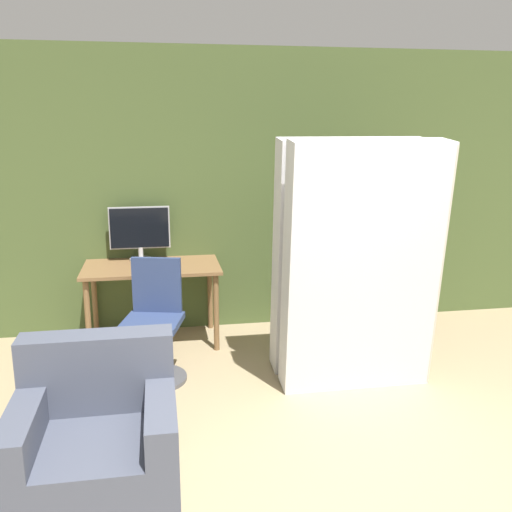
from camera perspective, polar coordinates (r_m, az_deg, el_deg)
wall_back at (r=5.62m, az=0.36°, el=6.50°), size 8.00×0.06×2.70m
desk at (r=5.29m, az=-10.35°, el=-1.94°), size 1.23×0.70×0.74m
monitor at (r=5.43m, az=-11.55°, el=2.49°), size 0.56×0.21×0.51m
office_chair at (r=4.62m, az=-10.17°, el=-7.38°), size 0.53×0.53×0.96m
bookshelf at (r=5.93m, az=12.41°, el=1.28°), size 0.67×0.25×1.61m
mattress_near at (r=4.28m, az=10.61°, el=-1.28°), size 1.15×0.44×1.90m
mattress_far at (r=4.61m, az=9.04°, el=-0.17°), size 1.15×0.44×1.90m
armchair at (r=3.35m, az=-15.58°, el=-17.52°), size 0.85×0.80×0.85m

